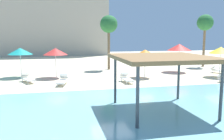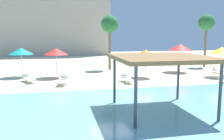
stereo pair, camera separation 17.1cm
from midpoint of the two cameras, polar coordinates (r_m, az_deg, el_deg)
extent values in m
plane|color=beige|center=(15.38, -0.52, -5.89)|extent=(80.00, 80.00, 0.00)
cube|color=#7AB7C1|center=(10.53, 5.68, -12.51)|extent=(44.00, 13.50, 0.04)
cylinder|color=#42474C|center=(13.23, 0.39, -2.49)|extent=(0.14, 0.14, 2.57)
cylinder|color=#42474C|center=(14.55, 15.06, -1.80)|extent=(0.14, 0.14, 2.57)
cylinder|color=#42474C|center=(9.67, 5.52, -6.50)|extent=(0.14, 0.14, 2.57)
cylinder|color=#42474C|center=(11.41, 23.93, -4.92)|extent=(0.14, 0.14, 2.57)
cube|color=olive|center=(11.86, 11.45, 2.83)|extent=(4.48, 4.48, 0.18)
cylinder|color=silver|center=(23.25, -20.82, 0.92)|extent=(0.06, 0.06, 2.05)
cone|color=teal|center=(23.14, -20.99, 4.16)|extent=(2.14, 2.14, 0.59)
cylinder|color=silver|center=(22.12, -13.28, 0.87)|extent=(0.06, 0.06, 2.03)
cone|color=red|center=(22.00, -13.39, 4.26)|extent=(2.15, 2.15, 0.59)
cylinder|color=silver|center=(25.97, 15.24, 2.02)|extent=(0.06, 0.06, 2.19)
cone|color=red|center=(25.86, 15.36, 5.19)|extent=(2.48, 2.48, 0.68)
cylinder|color=silver|center=(21.86, 7.52, 0.83)|extent=(0.06, 0.06, 1.95)
cone|color=orange|center=(21.74, 7.58, 4.08)|extent=(1.96, 1.96, 0.54)
cylinder|color=silver|center=(24.10, 23.86, 1.07)|extent=(0.06, 0.06, 2.12)
cone|color=yellow|center=(23.99, 24.05, 4.28)|extent=(2.16, 2.16, 0.59)
cylinder|color=white|center=(21.67, 24.73, -2.23)|extent=(0.05, 0.05, 0.22)
cylinder|color=white|center=(21.35, 23.78, -2.32)|extent=(0.05, 0.05, 0.22)
cube|color=white|center=(21.46, 24.29, -1.12)|extent=(0.64, 0.56, 0.40)
cylinder|color=white|center=(18.09, -11.53, -3.57)|extent=(0.05, 0.05, 0.22)
cylinder|color=white|center=(18.18, -13.03, -3.56)|extent=(0.05, 0.05, 0.22)
cylinder|color=white|center=(19.48, -10.80, -2.72)|extent=(0.05, 0.05, 0.22)
cylinder|color=white|center=(19.57, -12.19, -2.71)|extent=(0.05, 0.05, 0.22)
cube|color=white|center=(18.80, -11.89, -2.64)|extent=(0.94, 1.88, 0.10)
cube|color=white|center=(19.47, -11.52, -1.44)|extent=(0.69, 0.62, 0.40)
cylinder|color=white|center=(19.90, -18.06, -2.75)|extent=(0.05, 0.05, 0.22)
cylinder|color=white|center=(19.76, -19.38, -2.89)|extent=(0.05, 0.05, 0.22)
cylinder|color=white|center=(21.25, -19.29, -2.13)|extent=(0.05, 0.05, 0.22)
cylinder|color=white|center=(21.12, -20.53, -2.26)|extent=(0.05, 0.05, 0.22)
cube|color=white|center=(20.47, -19.35, -2.06)|extent=(1.27, 1.89, 0.10)
cube|color=white|center=(21.13, -19.98, -1.03)|extent=(0.75, 0.71, 0.40)
cylinder|color=white|center=(18.77, 4.64, -3.01)|extent=(0.05, 0.05, 0.22)
cylinder|color=white|center=(18.62, 3.24, -3.09)|extent=(0.05, 0.05, 0.22)
cylinder|color=white|center=(20.11, 3.30, -2.25)|extent=(0.05, 0.05, 0.22)
cylinder|color=white|center=(19.97, 1.98, -2.31)|extent=(0.05, 0.05, 0.22)
cube|color=white|center=(19.33, 3.27, -2.19)|extent=(0.65, 1.82, 0.10)
cube|color=white|center=(19.98, 2.63, -1.04)|extent=(0.62, 0.53, 0.40)
cylinder|color=white|center=(26.82, 22.89, -0.27)|extent=(0.05, 0.05, 0.22)
cylinder|color=white|center=(26.39, 22.44, -0.37)|extent=(0.05, 0.05, 0.22)
cube|color=white|center=(26.29, 24.09, -0.14)|extent=(1.40, 1.87, 0.10)
cube|color=white|center=(26.56, 22.67, 0.61)|extent=(0.77, 0.73, 0.40)
cylinder|color=brown|center=(31.18, 20.66, 5.25)|extent=(0.28, 0.28, 4.90)
sphere|color=#286B33|center=(31.19, 20.92, 10.39)|extent=(1.90, 1.90, 1.90)
cylinder|color=brown|center=(26.65, -0.94, 5.05)|extent=(0.28, 0.28, 4.60)
sphere|color=#286B33|center=(26.64, -0.96, 10.75)|extent=(1.90, 1.90, 1.90)
cube|color=#B2A893|center=(51.07, -15.59, 13.56)|extent=(23.41, 11.57, 17.66)
camera|label=1|loc=(0.09, -90.29, -0.04)|focal=38.87mm
camera|label=2|loc=(0.09, 89.71, 0.04)|focal=38.87mm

